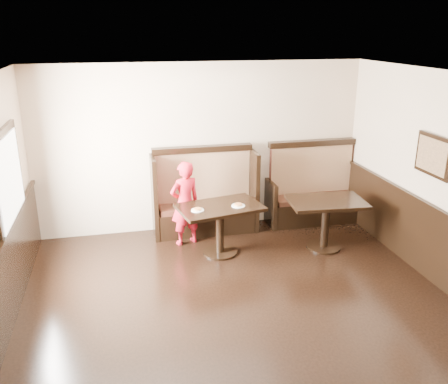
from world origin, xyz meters
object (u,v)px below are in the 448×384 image
object	(u,v)px
booth_neighbor	(312,195)
table_main	(220,217)
child	(185,203)
table_neighbor	(326,213)
booth_main	(204,201)

from	to	relation	value
booth_neighbor	table_main	size ratio (longest dim) A/B	1.22
table_main	child	distance (m)	0.67
table_neighbor	child	world-z (taller)	child
table_main	child	size ratio (longest dim) A/B	0.99
booth_neighbor	table_neighbor	world-z (taller)	booth_neighbor
booth_neighbor	child	bearing A→B (deg)	-169.10
booth_main	table_neighbor	world-z (taller)	booth_main
booth_main	child	bearing A→B (deg)	-131.07
booth_main	table_neighbor	xyz separation A→B (m)	(1.70, -1.11, 0.07)
booth_main	table_main	bearing A→B (deg)	-86.28
booth_main	child	size ratio (longest dim) A/B	1.28
table_main	booth_neighbor	bearing A→B (deg)	15.08
table_neighbor	table_main	bearing A→B (deg)	178.56
booth_main	table_main	distance (m)	0.94
table_main	table_neighbor	xyz separation A→B (m)	(1.64, -0.18, -0.00)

